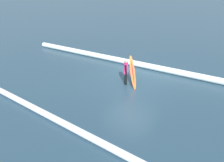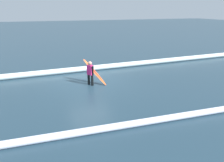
# 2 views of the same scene
# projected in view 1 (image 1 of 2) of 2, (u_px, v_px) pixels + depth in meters

# --- Properties ---
(ground_plane) EXTENTS (135.44, 135.44, 0.00)m
(ground_plane) POSITION_uv_depth(u_px,v_px,m) (131.00, 80.00, 13.28)
(ground_plane) COLOR #233C4B
(surfer) EXTENTS (0.34, 0.53, 1.37)m
(surfer) POSITION_uv_depth(u_px,v_px,m) (126.00, 70.00, 12.61)
(surfer) COLOR black
(surfer) RESTS_ON ground_plane
(surfboard) EXTENTS (1.21, 1.34, 1.38)m
(surfboard) POSITION_uv_depth(u_px,v_px,m) (133.00, 72.00, 12.61)
(surfboard) COLOR #E55926
(surfboard) RESTS_ON ground_plane
(wave_crest_foreground) EXTENTS (23.18, 0.82, 0.37)m
(wave_crest_foreground) POSITION_uv_depth(u_px,v_px,m) (179.00, 73.00, 13.87)
(wave_crest_foreground) COLOR white
(wave_crest_foreground) RESTS_ON ground_plane
(wave_crest_midground) EXTENTS (23.38, 1.66, 0.26)m
(wave_crest_midground) POSITION_uv_depth(u_px,v_px,m) (116.00, 150.00, 7.66)
(wave_crest_midground) COLOR white
(wave_crest_midground) RESTS_ON ground_plane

